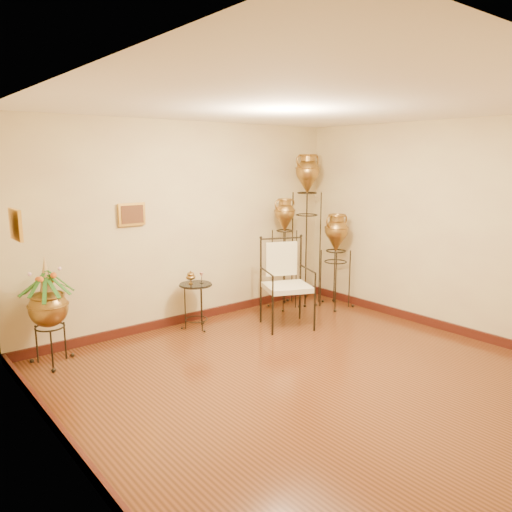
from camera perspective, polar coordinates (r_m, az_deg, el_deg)
ground at (r=5.49m, az=6.66°, el=-13.73°), size 5.00×5.00×0.00m
room_shell at (r=5.02m, az=7.00°, el=4.55°), size 5.02×5.02×2.81m
amphora_tall at (r=7.97m, az=5.79°, el=3.25°), size 0.50×0.50×2.40m
amphora_mid at (r=7.70m, az=3.26°, el=0.38°), size 0.46×0.46×1.73m
amphora_short at (r=7.84m, az=9.08°, el=-0.51°), size 0.60×0.60×1.49m
planter_urn at (r=6.04m, az=-22.68°, el=-5.04°), size 0.84×0.84×1.27m
armchair at (r=6.86m, az=3.59°, el=-3.16°), size 0.88×0.86×1.22m
side_table at (r=6.89m, az=-6.88°, el=-5.60°), size 0.56×0.56×0.80m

